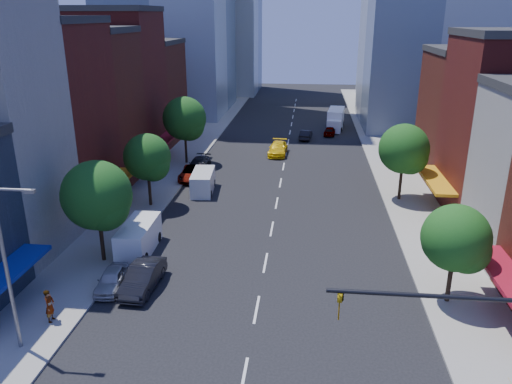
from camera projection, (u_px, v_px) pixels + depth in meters
ground at (244, 378)px, 24.23m from camera, size 220.00×220.00×0.00m
sidewalk_left at (186, 154)px, 62.92m from camera, size 5.00×120.00×0.15m
sidewalk_right at (388, 160)px, 60.43m from camera, size 5.00×120.00×0.15m
bldg_left_2 at (32, 121)px, 42.84m from camera, size 12.00×9.00×16.00m
bldg_left_3 at (76, 110)px, 50.97m from camera, size 12.00×8.00×15.00m
bldg_left_4 at (107, 88)px, 58.59m from camera, size 12.00×9.00×17.00m
bldg_left_5 at (135, 93)px, 68.16m from camera, size 12.00×10.00×13.00m
bldg_right_3 at (485, 118)px, 51.81m from camera, size 12.00×10.00×13.00m
streetlight at (8, 259)px, 24.57m from camera, size 2.25×0.25×9.00m
tree_left_near at (99, 198)px, 33.96m from camera, size 4.80×4.80×7.30m
tree_left_mid at (149, 159)px, 44.37m from camera, size 4.20×4.20×6.65m
tree_left_far at (186, 120)px, 57.26m from camera, size 5.00×5.00×7.75m
tree_right_near at (458, 241)px, 29.08m from camera, size 4.00×4.00×6.20m
tree_right_far at (405, 151)px, 45.72m from camera, size 4.60×4.60×7.20m
parked_car_front at (112, 279)px, 31.96m from camera, size 1.80×3.92×1.30m
parked_car_second at (143, 277)px, 31.88m from camera, size 1.88×4.90×1.59m
parked_car_third at (192, 173)px, 53.18m from camera, size 2.58×5.18×1.41m
parked_car_rear at (199, 164)px, 56.37m from camera, size 2.26×4.93×1.40m
cargo_van_near at (138, 238)px, 36.74m from camera, size 2.23×5.25×2.22m
cargo_van_far at (203, 182)px, 49.26m from camera, size 2.38×5.06×2.09m
taxi at (278, 149)px, 62.63m from camera, size 2.37×5.45×1.56m
traffic_car_oncoming at (306, 135)px, 70.37m from camera, size 1.91×4.27×1.36m
traffic_car_far at (330, 131)px, 72.73m from camera, size 2.05×4.00×1.30m
box_truck at (336, 120)px, 76.62m from camera, size 3.00×7.63×2.99m
pedestrian_near at (50, 306)px, 28.17m from camera, size 0.49×0.73×1.97m
pedestrian_far at (138, 224)px, 39.64m from camera, size 0.95×1.01×1.64m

